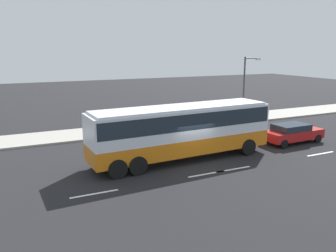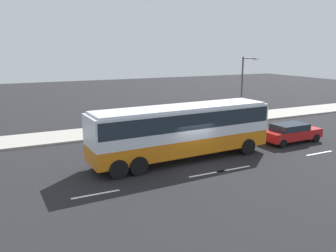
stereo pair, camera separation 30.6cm
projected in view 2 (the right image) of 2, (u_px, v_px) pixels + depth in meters
The scene contains 7 objects.
ground_plane at pixel (192, 162), 21.41m from camera, with size 120.00×120.00×0.00m, color black.
sidewalk_curb at pixel (136, 129), 30.07m from camera, with size 80.00×4.00×0.15m, color #A8A399.
lane_centreline at pixel (218, 172), 19.72m from camera, with size 38.67×0.16×0.01m.
coach_bus at pixel (182, 127), 21.49m from camera, with size 12.10×3.24×3.47m.
car_red_compact at pixel (291, 132), 25.82m from camera, with size 4.76×2.03×1.46m.
pedestrian_near_curb at pixel (137, 118), 29.65m from camera, with size 0.32×0.32×1.68m.
street_lamp at pixel (244, 84), 32.69m from camera, with size 1.84×0.24×6.11m.
Camera 2 is at (-10.24, -17.68, 6.95)m, focal length 36.38 mm.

